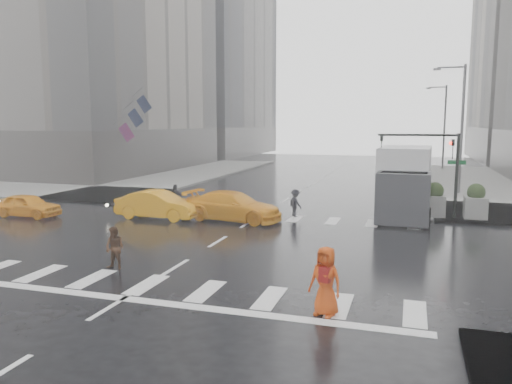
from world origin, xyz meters
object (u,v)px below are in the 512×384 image
(pedestrian_orange, at_px, (326,281))
(taxi_front, at_px, (27,205))
(taxi_mid, at_px, (158,205))
(box_truck, at_px, (404,180))
(traffic_signal_pole, at_px, (437,158))
(pedestrian_brown, at_px, (115,248))

(pedestrian_orange, xyz_separation_m, taxi_front, (-17.65, 9.09, -0.30))
(taxi_front, bearing_deg, taxi_mid, -77.23)
(box_truck, bearing_deg, taxi_mid, -156.68)
(taxi_mid, distance_m, box_truck, 13.21)
(pedestrian_orange, xyz_separation_m, box_truck, (1.70, 15.26, 1.06))
(traffic_signal_pole, bearing_deg, taxi_front, -164.71)
(traffic_signal_pole, xyz_separation_m, box_truck, (-1.57, 0.45, -1.23))
(pedestrian_brown, xyz_separation_m, box_truck, (9.32, 13.28, 1.24))
(taxi_mid, height_order, box_truck, box_truck)
(taxi_mid, relative_size, box_truck, 0.64)
(traffic_signal_pole, relative_size, taxi_front, 1.23)
(pedestrian_orange, bearing_deg, taxi_front, 171.38)
(traffic_signal_pole, bearing_deg, box_truck, 163.92)
(traffic_signal_pole, xyz_separation_m, pedestrian_orange, (-3.27, -14.81, -2.29))
(traffic_signal_pole, distance_m, taxi_front, 21.84)
(taxi_front, bearing_deg, pedestrian_orange, -117.27)
(pedestrian_brown, xyz_separation_m, taxi_mid, (-3.01, 8.70, -0.00))
(pedestrian_orange, distance_m, taxi_front, 19.85)
(pedestrian_orange, bearing_deg, traffic_signal_pole, 96.18)
(traffic_signal_pole, distance_m, box_truck, 2.05)
(pedestrian_brown, distance_m, box_truck, 16.27)
(taxi_mid, xyz_separation_m, box_truck, (12.33, 4.58, 1.24))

